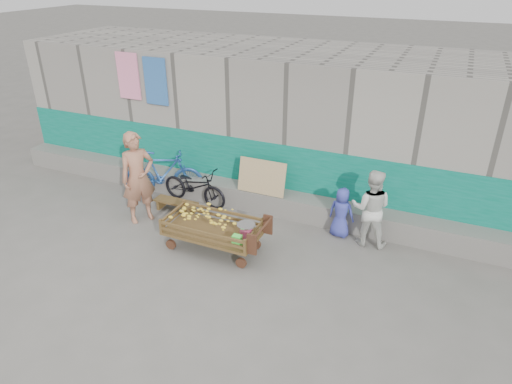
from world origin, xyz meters
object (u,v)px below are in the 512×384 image
at_px(bench, 176,204).
at_px(woman, 371,208).
at_px(banana_cart, 211,223).
at_px(child, 341,213).
at_px(bicycle_blue, 163,174).
at_px(vendor_man, 138,178).
at_px(bicycle_dark, 194,186).

xyz_separation_m(bench, woman, (3.89, 0.38, 0.56)).
distance_m(banana_cart, child, 2.43).
distance_m(bench, bicycle_blue, 0.88).
xyz_separation_m(bench, vendor_man, (-0.44, -0.56, 0.75)).
height_order(vendor_man, bicycle_blue, vendor_man).
bearing_deg(bench, woman, 5.62).
xyz_separation_m(banana_cart, bench, (-1.35, 0.93, -0.36)).
xyz_separation_m(vendor_man, bicycle_dark, (0.62, 1.02, -0.52)).
height_order(banana_cart, bicycle_dark, bicycle_dark).
height_order(woman, bicycle_dark, woman).
bearing_deg(bicycle_dark, bicycle_blue, 91.93).
bearing_deg(banana_cart, bicycle_blue, 143.73).
height_order(bench, woman, woman).
distance_m(bench, vendor_man, 1.03).
relative_size(banana_cart, woman, 1.26).
relative_size(bicycle_dark, bicycle_blue, 0.89).
relative_size(child, bicycle_dark, 0.63).
bearing_deg(woman, bench, 0.48).
distance_m(banana_cart, bench, 1.68).
distance_m(vendor_man, bicycle_blue, 1.16).
distance_m(woman, bicycle_dark, 3.72).
relative_size(bench, vendor_man, 0.51).
xyz_separation_m(woman, bicycle_dark, (-3.70, 0.08, -0.33)).
bearing_deg(child, bicycle_dark, 5.80).
height_order(bench, vendor_man, vendor_man).
distance_m(banana_cart, vendor_man, 1.87).
height_order(banana_cart, bench, banana_cart).
bearing_deg(child, woman, 179.98).
relative_size(bench, woman, 0.64).
bearing_deg(bench, banana_cart, -34.64).
bearing_deg(woman, banana_cart, 22.28).
bearing_deg(banana_cart, bench, 145.36).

